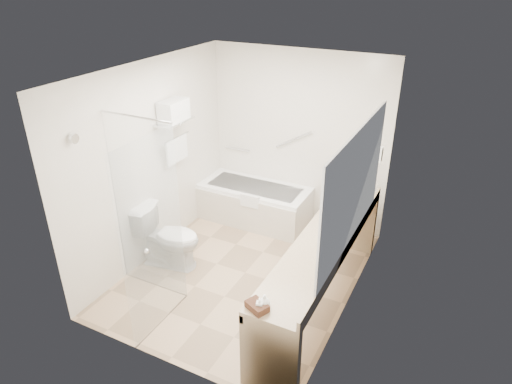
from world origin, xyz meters
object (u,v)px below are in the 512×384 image
at_px(amenity_basket, 257,306).
at_px(water_bottle_left, 354,200).
at_px(bathtub, 255,203).
at_px(toilet, 169,237).
at_px(vanity_counter, 322,258).

distance_m(amenity_basket, water_bottle_left, 2.17).
distance_m(bathtub, toilet, 1.56).
relative_size(vanity_counter, amenity_basket, 14.00).
bearing_deg(amenity_basket, water_bottle_left, 84.33).
relative_size(vanity_counter, water_bottle_left, 16.10).
xyz_separation_m(amenity_basket, water_bottle_left, (0.21, 2.16, 0.04)).
relative_size(bathtub, vanity_counter, 0.59).
bearing_deg(amenity_basket, vanity_counter, 83.07).
xyz_separation_m(bathtub, water_bottle_left, (1.59, -0.48, 0.65)).
bearing_deg(vanity_counter, amenity_basket, -96.93).
xyz_separation_m(bathtub, vanity_counter, (1.52, -1.39, 0.36)).
bearing_deg(bathtub, water_bottle_left, -16.79).
relative_size(toilet, amenity_basket, 4.20).
bearing_deg(bathtub, amenity_basket, -62.53).
distance_m(bathtub, vanity_counter, 2.09).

